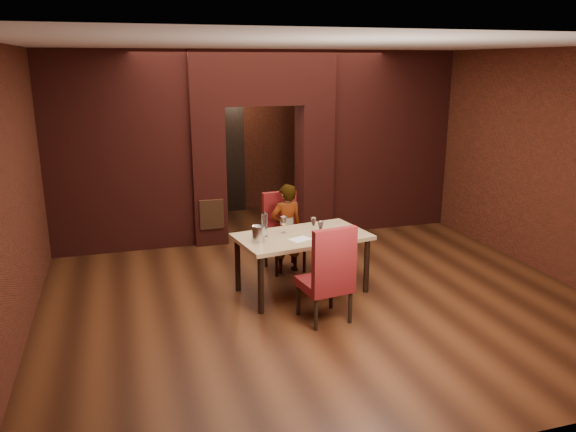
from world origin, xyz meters
The scene contains 25 objects.
floor centered at (0.00, 0.00, 0.00)m, with size 8.00×8.00×0.00m, color #472411.
ceiling centered at (0.00, 0.00, 3.20)m, with size 7.00×8.00×0.04m, color silver.
wall_back centered at (0.00, 4.00, 1.60)m, with size 7.00×0.04×3.20m, color #612414.
wall_front centered at (0.00, -4.00, 1.60)m, with size 7.00×0.04×3.20m, color #612414.
wall_left centered at (-3.50, 0.00, 1.60)m, with size 0.04×8.00×3.20m, color #612414.
wall_right centered at (3.50, 0.00, 1.60)m, with size 0.04×8.00×3.20m, color #612414.
pillar_left centered at (-0.95, 2.00, 1.15)m, with size 0.55×0.55×2.30m, color maroon.
pillar_right centered at (0.95, 2.00, 1.15)m, with size 0.55×0.55×2.30m, color maroon.
lintel centered at (0.00, 2.00, 2.75)m, with size 2.45×0.55×0.90m, color maroon.
wing_wall_left centered at (-2.36, 2.00, 1.60)m, with size 2.27×0.35×3.20m, color maroon.
wing_wall_right centered at (2.36, 2.00, 1.60)m, with size 2.27×0.35×3.20m, color maroon.
vent_panel centered at (-0.95, 1.71, 0.55)m, with size 0.40×0.03×0.50m, color brown.
rear_door centered at (-0.40, 3.94, 1.05)m, with size 0.90×0.08×2.10m, color black.
rear_door_frame centered at (-0.40, 3.90, 1.05)m, with size 1.02×0.04×2.22m, color black.
dining_table centered at (-0.12, -0.57, 0.40)m, with size 1.71×0.96×0.80m, color tan.
chair_far centered at (-0.10, 0.29, 0.57)m, with size 0.52×0.52×1.15m, color maroon.
chair_near centered at (-0.13, -1.45, 0.60)m, with size 0.55×0.55×1.20m, color maroon.
person_seated centered at (-0.10, 0.21, 0.66)m, with size 0.48×0.32×1.32m, color beige.
wine_glass_a centered at (-0.33, -0.42, 0.91)m, with size 0.09×0.09×0.23m, color white, non-canonical shape.
wine_glass_b centered at (0.06, -0.50, 0.90)m, with size 0.08×0.08×0.20m, color white, non-canonical shape.
wine_glass_c centered at (0.08, -0.72, 0.90)m, with size 0.08×0.08×0.20m, color white, non-canonical shape.
tasting_sheet centered at (-0.21, -0.75, 0.80)m, with size 0.27×0.19×0.00m, color white.
wine_bucket centered at (-0.74, -0.69, 0.90)m, with size 0.17×0.17×0.20m, color #B5B5BC.
water_bottle centered at (-0.61, -0.49, 0.96)m, with size 0.08×0.08×0.32m, color white.
potted_plant centered at (0.77, 0.29, 0.20)m, with size 0.36×0.31×0.40m, color #2D6A1D.
Camera 1 is at (-2.36, -7.27, 3.00)m, focal length 35.00 mm.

